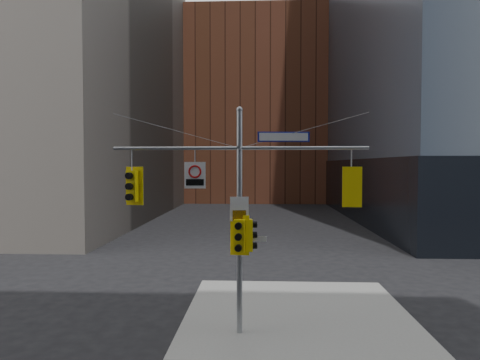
# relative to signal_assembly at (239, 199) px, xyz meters

# --- Properties ---
(sidewalk_corner) EXTENTS (8.00, 8.00, 0.15)m
(sidewalk_corner) POSITION_rel_signal_assembly_xyz_m (2.00, 2.01, -4.34)
(sidewalk_corner) COLOR gray
(sidewalk_corner) RESTS_ON ground
(brick_midrise) EXTENTS (26.00, 20.00, 28.00)m
(brick_midrise) POSITION_rel_signal_assembly_xyz_m (0.00, 56.01, 9.58)
(brick_midrise) COLOR brown
(brick_midrise) RESTS_ON ground
(signal_assembly) EXTENTS (8.00, 0.80, 7.30)m
(signal_assembly) POSITION_rel_signal_assembly_xyz_m (0.00, 0.00, 0.00)
(signal_assembly) COLOR #919398
(signal_assembly) RESTS_ON ground
(traffic_light_west_arm) EXTENTS (0.58, 0.53, 1.24)m
(traffic_light_west_arm) POSITION_rel_signal_assembly_xyz_m (-3.42, 0.01, 0.38)
(traffic_light_west_arm) COLOR yellow
(traffic_light_west_arm) RESTS_ON ground
(traffic_light_east_arm) EXTENTS (0.60, 0.48, 1.25)m
(traffic_light_east_arm) POSITION_rel_signal_assembly_xyz_m (3.47, 0.00, 0.38)
(traffic_light_east_arm) COLOR yellow
(traffic_light_east_arm) RESTS_ON ground
(traffic_light_pole_side) EXTENTS (0.42, 0.36, 1.01)m
(traffic_light_pole_side) POSITION_rel_signal_assembly_xyz_m (0.32, 0.01, -1.16)
(traffic_light_pole_side) COLOR yellow
(traffic_light_pole_side) RESTS_ON ground
(traffic_light_pole_front) EXTENTS (0.60, 0.49, 1.25)m
(traffic_light_pole_front) POSITION_rel_signal_assembly_xyz_m (0.00, -0.27, -1.14)
(traffic_light_pole_front) COLOR yellow
(traffic_light_pole_front) RESTS_ON ground
(street_sign_blade) EXTENTS (1.62, 0.18, 0.32)m
(street_sign_blade) POSITION_rel_signal_assembly_xyz_m (1.38, 0.00, 1.93)
(street_sign_blade) COLOR #111B9C
(street_sign_blade) RESTS_ON ground
(regulatory_sign_arm) EXTENTS (0.67, 0.11, 0.84)m
(regulatory_sign_arm) POSITION_rel_signal_assembly_xyz_m (-1.40, -0.02, 0.76)
(regulatory_sign_arm) COLOR silver
(regulatory_sign_arm) RESTS_ON ground
(regulatory_sign_pole) EXTENTS (0.58, 0.09, 0.76)m
(regulatory_sign_pole) POSITION_rel_signal_assembly_xyz_m (0.00, -0.11, -0.33)
(regulatory_sign_pole) COLOR silver
(regulatory_sign_pole) RESTS_ON ground
(street_blade_ew) EXTENTS (0.81, 0.10, 0.16)m
(street_blade_ew) POSITION_rel_signal_assembly_xyz_m (0.45, 0.01, -1.27)
(street_blade_ew) COLOR silver
(street_blade_ew) RESTS_ON ground
(street_blade_ns) EXTENTS (0.05, 0.76, 0.15)m
(street_blade_ns) POSITION_rel_signal_assembly_xyz_m (0.00, 0.46, -1.49)
(street_blade_ns) COLOR #145926
(street_blade_ns) RESTS_ON ground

